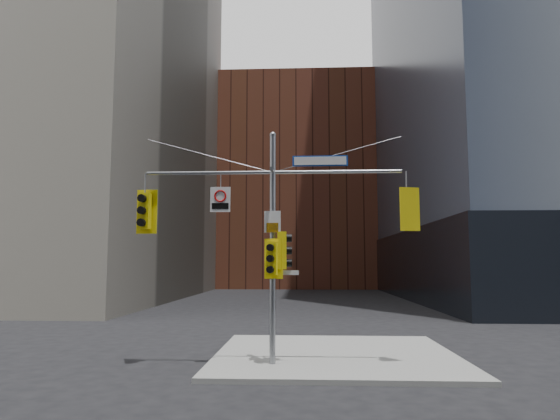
# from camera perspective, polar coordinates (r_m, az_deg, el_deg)

# --- Properties ---
(ground) EXTENTS (160.00, 160.00, 0.00)m
(ground) POSITION_cam_1_polar(r_m,az_deg,el_deg) (13.78, -1.44, -19.37)
(ground) COLOR black
(ground) RESTS_ON ground
(sidewalk_corner) EXTENTS (8.00, 8.00, 0.15)m
(sidewalk_corner) POSITION_cam_1_polar(r_m,az_deg,el_deg) (17.68, 6.31, -16.13)
(sidewalk_corner) COLOR gray
(sidewalk_corner) RESTS_ON ground
(brick_midrise) EXTENTS (26.00, 20.00, 28.00)m
(brick_midrise) POSITION_cam_1_polar(r_m,az_deg,el_deg) (72.20, 2.00, 2.51)
(brick_midrise) COLOR brown
(brick_midrise) RESTS_ON ground
(signal_assembly) EXTENTS (8.00, 0.80, 7.30)m
(signal_assembly) POSITION_cam_1_polar(r_m,az_deg,el_deg) (15.45, -0.85, -1.45)
(signal_assembly) COLOR gray
(signal_assembly) RESTS_ON ground
(traffic_light_west_arm) EXTENTS (0.67, 0.56, 1.41)m
(traffic_light_west_arm) POSITION_cam_1_polar(r_m,az_deg,el_deg) (16.27, -15.23, -0.12)
(traffic_light_west_arm) COLOR yellow
(traffic_light_west_arm) RESTS_ON ground
(traffic_light_east_arm) EXTENTS (0.62, 0.58, 1.33)m
(traffic_light_east_arm) POSITION_cam_1_polar(r_m,az_deg,el_deg) (15.78, 14.32, 0.04)
(traffic_light_east_arm) COLOR yellow
(traffic_light_east_arm) RESTS_ON ground
(traffic_light_pole_side) EXTENTS (0.47, 0.40, 1.15)m
(traffic_light_pole_side) POSITION_cam_1_polar(r_m,az_deg,el_deg) (15.40, 0.37, -4.65)
(traffic_light_pole_side) COLOR yellow
(traffic_light_pole_side) RESTS_ON ground
(traffic_light_pole_front) EXTENTS (0.57, 0.53, 1.22)m
(traffic_light_pole_front) POSITION_cam_1_polar(r_m,az_deg,el_deg) (15.14, -0.91, -5.57)
(traffic_light_pole_front) COLOR yellow
(traffic_light_pole_front) RESTS_ON ground
(street_sign_blade) EXTENTS (1.73, 0.08, 0.34)m
(street_sign_blade) POSITION_cam_1_polar(r_m,az_deg,el_deg) (15.71, 4.60, 5.62)
(street_sign_blade) COLOR #113B9D
(street_sign_blade) RESTS_ON ground
(regulatory_sign_arm) EXTENTS (0.63, 0.07, 0.79)m
(regulatory_sign_arm) POSITION_cam_1_polar(r_m,az_deg,el_deg) (15.70, -6.84, 1.30)
(regulatory_sign_arm) COLOR silver
(regulatory_sign_arm) RESTS_ON ground
(regulatory_sign_pole) EXTENTS (0.51, 0.09, 0.67)m
(regulatory_sign_pole) POSITION_cam_1_polar(r_m,az_deg,el_deg) (15.34, -0.87, -1.42)
(regulatory_sign_pole) COLOR silver
(regulatory_sign_pole) RESTS_ON ground
(street_blade_ew) EXTENTS (0.70, 0.08, 0.14)m
(street_blade_ew) POSITION_cam_1_polar(r_m,az_deg,el_deg) (15.39, 0.83, -7.17)
(street_blade_ew) COLOR silver
(street_blade_ew) RESTS_ON ground
(street_blade_ns) EXTENTS (0.12, 0.73, 0.15)m
(street_blade_ns) POSITION_cam_1_polar(r_m,az_deg,el_deg) (15.86, -0.75, -7.24)
(street_blade_ns) COLOR #145926
(street_blade_ns) RESTS_ON ground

